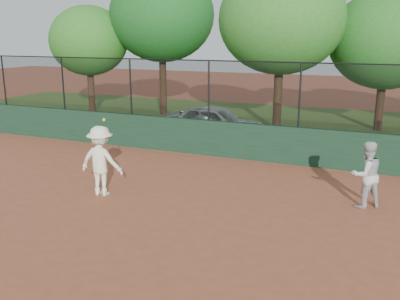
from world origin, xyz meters
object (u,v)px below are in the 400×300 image
at_px(tree_1, 162,16).
at_px(tree_2, 281,20).
at_px(parked_car, 215,122).
at_px(tree_0, 88,41).
at_px(player_main, 101,161).
at_px(tree_3, 386,40).
at_px(player_second, 366,175).

distance_m(tree_1, tree_2, 6.62).
distance_m(parked_car, tree_0, 9.28).
distance_m(player_main, tree_1, 12.72).
bearing_deg(player_main, tree_2, 76.89).
relative_size(parked_car, tree_3, 0.67).
bearing_deg(tree_3, parked_car, -143.29).
bearing_deg(player_main, tree_0, 127.30).
bearing_deg(player_second, tree_0, -68.66).
bearing_deg(player_main, parked_car, 86.93).
bearing_deg(tree_2, player_second, -63.05).
relative_size(player_main, tree_3, 0.35).
bearing_deg(tree_3, player_second, -90.05).
bearing_deg(parked_car, tree_2, -34.04).
bearing_deg(tree_3, tree_1, -179.72).
xyz_separation_m(tree_0, tree_3, (14.02, 1.16, 0.10)).
xyz_separation_m(player_second, tree_3, (0.01, 9.67, 3.00)).
bearing_deg(player_second, tree_2, -100.44).
xyz_separation_m(tree_0, tree_2, (10.02, -0.65, 0.89)).
relative_size(player_second, tree_2, 0.23).
bearing_deg(tree_0, tree_1, 16.89).
bearing_deg(tree_2, tree_0, 176.28).
bearing_deg(tree_0, player_main, -52.70).
bearing_deg(player_second, parked_car, -79.57).
distance_m(player_main, tree_0, 13.16).
relative_size(parked_car, tree_2, 0.58).
xyz_separation_m(player_main, tree_1, (-4.14, 11.33, 4.03)).
bearing_deg(player_second, player_main, -21.98).
distance_m(parked_car, tree_1, 7.56).
bearing_deg(tree_1, tree_3, 0.28).
relative_size(parked_car, player_second, 2.47).
distance_m(parked_car, tree_2, 5.04).
relative_size(tree_0, tree_2, 0.80).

